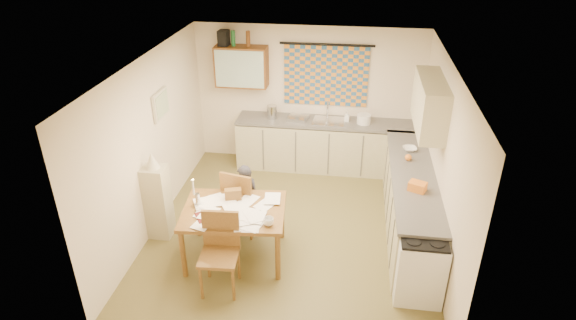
# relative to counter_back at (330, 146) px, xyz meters

# --- Properties ---
(floor) EXTENTS (4.00, 4.50, 0.02)m
(floor) POSITION_rel_counter_back_xyz_m (-0.43, -1.95, -0.46)
(floor) COLOR brown
(floor) RESTS_ON ground
(ceiling) EXTENTS (4.00, 4.50, 0.02)m
(ceiling) POSITION_rel_counter_back_xyz_m (-0.43, -1.95, 2.06)
(ceiling) COLOR white
(ceiling) RESTS_ON floor
(wall_back) EXTENTS (4.00, 0.02, 2.50)m
(wall_back) POSITION_rel_counter_back_xyz_m (-0.43, 0.31, 0.80)
(wall_back) COLOR beige
(wall_back) RESTS_ON floor
(wall_front) EXTENTS (4.00, 0.02, 2.50)m
(wall_front) POSITION_rel_counter_back_xyz_m (-0.43, -4.21, 0.80)
(wall_front) COLOR beige
(wall_front) RESTS_ON floor
(wall_left) EXTENTS (0.02, 4.50, 2.50)m
(wall_left) POSITION_rel_counter_back_xyz_m (-2.44, -1.95, 0.80)
(wall_left) COLOR beige
(wall_left) RESTS_ON floor
(wall_right) EXTENTS (0.02, 4.50, 2.50)m
(wall_right) POSITION_rel_counter_back_xyz_m (1.58, -1.95, 0.80)
(wall_right) COLOR beige
(wall_right) RESTS_ON floor
(window_blind) EXTENTS (1.45, 0.03, 1.05)m
(window_blind) POSITION_rel_counter_back_xyz_m (-0.13, 0.27, 1.20)
(window_blind) COLOR #285481
(window_blind) RESTS_ON wall_back
(curtain_rod) EXTENTS (1.60, 0.04, 0.04)m
(curtain_rod) POSITION_rel_counter_back_xyz_m (-0.13, 0.25, 1.75)
(curtain_rod) COLOR black
(curtain_rod) RESTS_ON wall_back
(wall_cabinet) EXTENTS (0.90, 0.34, 0.70)m
(wall_cabinet) POSITION_rel_counter_back_xyz_m (-1.58, 0.13, 1.35)
(wall_cabinet) COLOR #562F10
(wall_cabinet) RESTS_ON wall_back
(wall_cabinet_glass) EXTENTS (0.84, 0.02, 0.64)m
(wall_cabinet_glass) POSITION_rel_counter_back_xyz_m (-1.58, -0.04, 1.35)
(wall_cabinet_glass) COLOR #99B2A5
(wall_cabinet_glass) RESTS_ON wall_back
(upper_cabinet_right) EXTENTS (0.34, 1.30, 0.70)m
(upper_cabinet_right) POSITION_rel_counter_back_xyz_m (1.40, -1.40, 1.40)
(upper_cabinet_right) COLOR tan
(upper_cabinet_right) RESTS_ON wall_right
(framed_print) EXTENTS (0.04, 0.50, 0.40)m
(framed_print) POSITION_rel_counter_back_xyz_m (-2.40, -1.55, 1.25)
(framed_print) COLOR beige
(framed_print) RESTS_ON wall_left
(print_canvas) EXTENTS (0.01, 0.42, 0.32)m
(print_canvas) POSITION_rel_counter_back_xyz_m (-2.38, -1.55, 1.25)
(print_canvas) COLOR beige
(print_canvas) RESTS_ON wall_left
(counter_back) EXTENTS (3.30, 0.62, 0.92)m
(counter_back) POSITION_rel_counter_back_xyz_m (0.00, 0.00, 0.00)
(counter_back) COLOR tan
(counter_back) RESTS_ON floor
(counter_right) EXTENTS (0.62, 2.95, 0.92)m
(counter_right) POSITION_rel_counter_back_xyz_m (1.27, -1.69, -0.00)
(counter_right) COLOR tan
(counter_right) RESTS_ON floor
(stove) EXTENTS (0.56, 0.56, 0.87)m
(stove) POSITION_rel_counter_back_xyz_m (1.27, -3.10, -0.02)
(stove) COLOR white
(stove) RESTS_ON floor
(sink) EXTENTS (0.57, 0.47, 0.10)m
(sink) POSITION_rel_counter_back_xyz_m (-0.03, -0.00, 0.43)
(sink) COLOR silver
(sink) RESTS_ON counter_back
(tap) EXTENTS (0.03, 0.03, 0.28)m
(tap) POSITION_rel_counter_back_xyz_m (-0.07, 0.18, 0.61)
(tap) COLOR silver
(tap) RESTS_ON counter_back
(dish_rack) EXTENTS (0.41, 0.37, 0.06)m
(dish_rack) POSITION_rel_counter_back_xyz_m (-0.57, -0.00, 0.50)
(dish_rack) COLOR silver
(dish_rack) RESTS_ON counter_back
(kettle) EXTENTS (0.19, 0.19, 0.24)m
(kettle) POSITION_rel_counter_back_xyz_m (-1.04, -0.00, 0.59)
(kettle) COLOR silver
(kettle) RESTS_ON counter_back
(mixing_bowl) EXTENTS (0.31, 0.31, 0.16)m
(mixing_bowl) POSITION_rel_counter_back_xyz_m (0.57, 0.00, 0.55)
(mixing_bowl) COLOR white
(mixing_bowl) RESTS_ON counter_back
(soap_bottle) EXTENTS (0.11, 0.11, 0.18)m
(soap_bottle) POSITION_rel_counter_back_xyz_m (0.28, 0.05, 0.56)
(soap_bottle) COLOR white
(soap_bottle) RESTS_ON counter_back
(bowl) EXTENTS (0.28, 0.28, 0.05)m
(bowl) POSITION_rel_counter_back_xyz_m (1.27, -0.96, 0.49)
(bowl) COLOR white
(bowl) RESTS_ON counter_right
(orange_bag) EXTENTS (0.27, 0.24, 0.12)m
(orange_bag) POSITION_rel_counter_back_xyz_m (1.27, -2.16, 0.53)
(orange_bag) COLOR orange
(orange_bag) RESTS_ON counter_right
(fruit_orange) EXTENTS (0.10, 0.10, 0.10)m
(fruit_orange) POSITION_rel_counter_back_xyz_m (1.22, -1.31, 0.52)
(fruit_orange) COLOR orange
(fruit_orange) RESTS_ON counter_right
(speaker) EXTENTS (0.18, 0.21, 0.26)m
(speaker) POSITION_rel_counter_back_xyz_m (-1.87, 0.13, 1.83)
(speaker) COLOR black
(speaker) RESTS_ON wall_cabinet
(bottle_green) EXTENTS (0.08, 0.08, 0.26)m
(bottle_green) POSITION_rel_counter_back_xyz_m (-1.70, 0.13, 1.83)
(bottle_green) COLOR #195926
(bottle_green) RESTS_ON wall_cabinet
(bottle_brown) EXTENTS (0.07, 0.07, 0.26)m
(bottle_brown) POSITION_rel_counter_back_xyz_m (-1.45, 0.13, 1.83)
(bottle_brown) COLOR #562F10
(bottle_brown) RESTS_ON wall_cabinet
(dining_table) EXTENTS (1.41, 1.12, 0.75)m
(dining_table) POSITION_rel_counter_back_xyz_m (-1.09, -2.69, -0.07)
(dining_table) COLOR brown
(dining_table) RESTS_ON floor
(chair_far) EXTENTS (0.55, 0.55, 1.03)m
(chair_far) POSITION_rel_counter_back_xyz_m (-1.11, -2.09, -0.13)
(chair_far) COLOR brown
(chair_far) RESTS_ON floor
(chair_near) EXTENTS (0.49, 0.49, 1.01)m
(chair_near) POSITION_rel_counter_back_xyz_m (-1.13, -3.32, -0.14)
(chair_near) COLOR brown
(chair_near) RESTS_ON floor
(person) EXTENTS (0.57, 0.52, 1.09)m
(person) POSITION_rel_counter_back_xyz_m (-1.07, -2.11, 0.10)
(person) COLOR black
(person) RESTS_ON floor
(shelf_stand) EXTENTS (0.32, 0.30, 1.10)m
(shelf_stand) POSITION_rel_counter_back_xyz_m (-2.27, -2.36, 0.10)
(shelf_stand) COLOR tan
(shelf_stand) RESTS_ON floor
(lampshade) EXTENTS (0.20, 0.20, 0.22)m
(lampshade) POSITION_rel_counter_back_xyz_m (-2.27, -2.36, 0.76)
(lampshade) COLOR beige
(lampshade) RESTS_ON shelf_stand
(letter_rack) EXTENTS (0.24, 0.16, 0.16)m
(letter_rack) POSITION_rel_counter_back_xyz_m (-1.15, -2.46, 0.38)
(letter_rack) COLOR brown
(letter_rack) RESTS_ON dining_table
(mug) EXTENTS (0.16, 0.16, 0.10)m
(mug) POSITION_rel_counter_back_xyz_m (-0.58, -2.97, 0.35)
(mug) COLOR white
(mug) RESTS_ON dining_table
(magazine) EXTENTS (0.41, 0.41, 0.02)m
(magazine) POSITION_rel_counter_back_xyz_m (-1.49, -2.98, 0.31)
(magazine) COLOR maroon
(magazine) RESTS_ON dining_table
(book) EXTENTS (0.30, 0.32, 0.02)m
(book) POSITION_rel_counter_back_xyz_m (-1.47, -2.81, 0.31)
(book) COLOR orange
(book) RESTS_ON dining_table
(orange_box) EXTENTS (0.12, 0.09, 0.04)m
(orange_box) POSITION_rel_counter_back_xyz_m (-1.35, -3.02, 0.32)
(orange_box) COLOR orange
(orange_box) RESTS_ON dining_table
(eyeglasses) EXTENTS (0.13, 0.05, 0.02)m
(eyeglasses) POSITION_rel_counter_back_xyz_m (-0.88, -2.95, 0.31)
(eyeglasses) COLOR black
(eyeglasses) RESTS_ON dining_table
(candle_holder) EXTENTS (0.08, 0.08, 0.18)m
(candle_holder) POSITION_rel_counter_back_xyz_m (-1.57, -2.66, 0.39)
(candle_holder) COLOR silver
(candle_holder) RESTS_ON dining_table
(candle) EXTENTS (0.03, 0.03, 0.22)m
(candle) POSITION_rel_counter_back_xyz_m (-1.61, -2.69, 0.59)
(candle) COLOR white
(candle) RESTS_ON dining_table
(candle_flame) EXTENTS (0.02, 0.02, 0.02)m
(candle_flame) POSITION_rel_counter_back_xyz_m (-1.59, -2.70, 0.71)
(candle_flame) COLOR #FFCC66
(candle_flame) RESTS_ON dining_table
(papers) EXTENTS (1.18, 1.00, 0.03)m
(papers) POSITION_rel_counter_back_xyz_m (-1.03, -2.76, 0.31)
(papers) COLOR white
(papers) RESTS_ON dining_table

